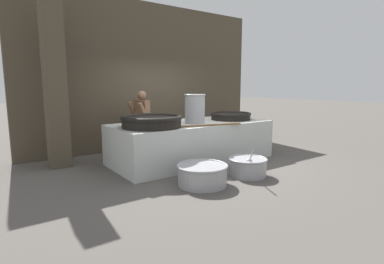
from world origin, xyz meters
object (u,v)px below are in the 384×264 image
at_px(prep_bowl_vegetables, 248,166).
at_px(stock_pot, 195,108).
at_px(prep_bowl_meat, 202,174).
at_px(giant_wok_near, 152,121).
at_px(giant_wok_far, 231,116).
at_px(cook, 142,121).

bearing_deg(prep_bowl_vegetables, stock_pot, 97.18).
bearing_deg(stock_pot, prep_bowl_meat, -121.43).
height_order(prep_bowl_vegetables, prep_bowl_meat, prep_bowl_vegetables).
bearing_deg(prep_bowl_vegetables, prep_bowl_meat, 175.12).
distance_m(giant_wok_near, stock_pot, 1.14).
bearing_deg(giant_wok_far, prep_bowl_meat, -144.03).
bearing_deg(cook, giant_wok_far, 139.24).
distance_m(stock_pot, prep_bowl_meat, 1.93).
bearing_deg(prep_bowl_meat, prep_bowl_vegetables, -4.88).
relative_size(cook, prep_bowl_vegetables, 1.91).
xyz_separation_m(giant_wok_near, stock_pot, (1.12, 0.06, 0.20)).
distance_m(cook, prep_bowl_vegetables, 2.96).
bearing_deg(giant_wok_near, giant_wok_far, 2.67).
bearing_deg(cook, prep_bowl_vegetables, 100.55).
height_order(stock_pot, prep_bowl_meat, stock_pot).
height_order(stock_pot, prep_bowl_vegetables, stock_pot).
relative_size(prep_bowl_vegetables, prep_bowl_meat, 0.93).
height_order(cook, prep_bowl_vegetables, cook).
relative_size(giant_wok_far, stock_pot, 1.55).
bearing_deg(cook, stock_pot, 111.48).
xyz_separation_m(stock_pot, prep_bowl_vegetables, (0.19, -1.49, -1.03)).
bearing_deg(giant_wok_far, giant_wok_near, -177.33).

